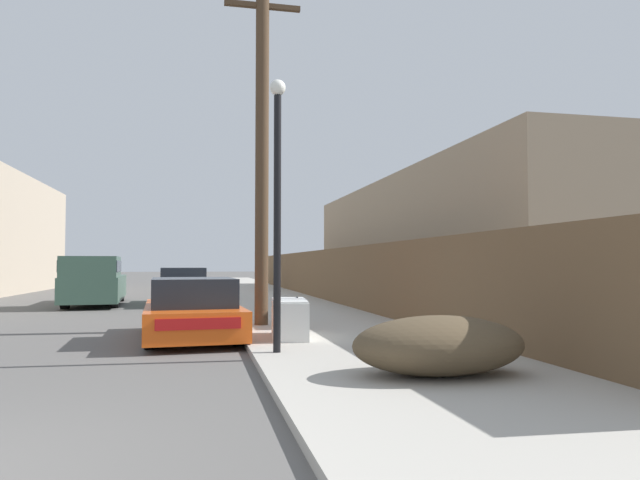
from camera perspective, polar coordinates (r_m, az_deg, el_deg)
The scene contains 11 objects.
sidewalk_curb at distance 27.86m, azimuth -5.98°, elevation -5.41°, with size 4.20×63.00×0.12m, color #ADA89E.
discarded_fridge at distance 11.04m, azimuth -3.09°, elevation -7.83°, with size 0.82×1.63×0.75m.
parked_sports_car_red at distance 11.97m, azimuth -12.67°, elevation -6.97°, with size 2.11×4.37×1.24m.
car_parked_mid at distance 22.31m, azimuth -13.60°, elevation -4.60°, with size 2.12×4.72×1.39m.
pickup_truck at distance 22.42m, azimuth -21.64°, elevation -3.86°, with size 2.33×6.00×1.78m.
utility_pole at distance 13.63m, azimuth -5.82°, elevation 9.78°, with size 1.80×0.31×8.36m.
street_lamp at distance 9.24m, azimuth -4.29°, elevation 4.84°, with size 0.26×0.26×4.40m.
brush_pile at distance 7.50m, azimuth 11.82°, elevation -10.26°, with size 2.26×1.40×0.75m.
wooden_fence at distance 23.13m, azimuth 0.18°, elevation -3.44°, with size 0.08×36.87×1.97m, color brown.
building_right_house at distance 25.23m, azimuth 12.54°, elevation -0.03°, with size 6.00×22.07×5.10m, color gray.
pedestrian at distance 31.67m, azimuth -5.88°, elevation -3.43°, with size 0.34×0.34×1.63m.
Camera 1 is at (2.36, -4.17, 1.53)m, focal length 32.00 mm.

